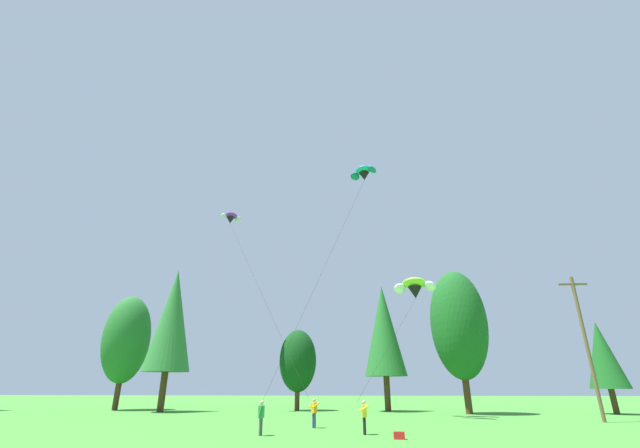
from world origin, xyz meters
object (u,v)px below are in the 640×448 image
kite_flyer_far (364,414)px  parafoil_kite_high_teal (364,173)px  kite_flyer_mid (314,410)px  parafoil_kite_far_lime_white (415,288)px  utility_pole (586,341)px  picnic_cooler (399,435)px  kite_flyer_near (261,415)px  parafoil_kite_mid_purple (231,218)px

kite_flyer_far → parafoil_kite_high_teal: (1.02, 10.32, 20.37)m
kite_flyer_mid → parafoil_kite_far_lime_white: 16.53m
utility_pole → picnic_cooler: size_ratio=20.44×
kite_flyer_near → parafoil_kite_mid_purple: 30.30m
parafoil_kite_mid_purple → picnic_cooler: (16.20, -21.72, -20.98)m
utility_pole → parafoil_kite_far_lime_white: 13.73m
kite_flyer_near → picnic_cooler: 7.19m
parafoil_kite_high_teal → parafoil_kite_far_lime_white: (4.42, 3.33, -10.42)m
utility_pole → kite_flyer_near: bearing=-155.9°
parafoil_kite_high_teal → picnic_cooler: size_ratio=40.09×
parafoil_kite_mid_purple → parafoil_kite_high_teal: bearing=-31.4°
utility_pole → picnic_cooler: bearing=-144.4°
kite_flyer_far → picnic_cooler: 2.63m
kite_flyer_mid → parafoil_kite_high_teal: 21.85m
kite_flyer_mid → parafoil_kite_far_lime_white: parafoil_kite_far_lime_white is taller
kite_flyer_near → kite_flyer_far: (5.45, 0.87, 0.01)m
parafoil_kite_mid_purple → picnic_cooler: parafoil_kite_mid_purple is taller
kite_flyer_far → parafoil_kite_far_lime_white: (5.44, 13.65, 9.95)m
kite_flyer_near → kite_flyer_far: size_ratio=1.00×
kite_flyer_far → parafoil_kite_far_lime_white: bearing=68.3°
utility_pole → kite_flyer_mid: utility_pole is taller
kite_flyer_mid → parafoil_kite_high_teal: size_ratio=0.08×
parafoil_kite_high_teal → kite_flyer_far: bearing=-95.6°
kite_flyer_far → picnic_cooler: kite_flyer_far is taller
kite_flyer_far → picnic_cooler: bearing=-49.3°
parafoil_kite_high_teal → picnic_cooler: parafoil_kite_high_teal is taller
parafoil_kite_high_teal → kite_flyer_mid: bearing=-120.7°
parafoil_kite_far_lime_white → utility_pole: bearing=-20.1°
utility_pole → kite_flyer_far: 20.18m
kite_flyer_mid → picnic_cooler: 7.18m
parafoil_kite_high_teal → parafoil_kite_mid_purple: (-15.60, 9.50, -0.21)m
parafoil_kite_mid_purple → parafoil_kite_far_lime_white: parafoil_kite_mid_purple is taller
kite_flyer_far → parafoil_kite_mid_purple: bearing=126.3°
parafoil_kite_far_lime_white → kite_flyer_far: bearing=-111.7°
utility_pole → picnic_cooler: utility_pole is taller
parafoil_kite_high_teal → picnic_cooler: 24.47m
parafoil_kite_high_teal → parafoil_kite_mid_purple: bearing=148.6°
kite_flyer_near → kite_flyer_mid: 5.02m
kite_flyer_far → kite_flyer_near: bearing=-170.9°
utility_pole → parafoil_kite_mid_purple: bearing=161.8°
parafoil_kite_high_teal → parafoil_kite_far_lime_white: parafoil_kite_high_teal is taller
parafoil_kite_far_lime_white → parafoil_kite_high_teal: bearing=-143.0°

